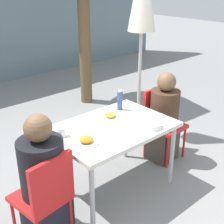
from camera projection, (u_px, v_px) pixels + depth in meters
The scene contains 11 objects.
ground_plane at pixel (112, 187), 3.35m from camera, with size 24.00×24.00×0.00m, color gray.
dining_table at pixel (112, 132), 3.08m from camera, with size 1.19×0.83×0.74m.
chair_left at pixel (46, 193), 2.48m from camera, with size 0.45×0.45×0.86m.
person_left at pixel (44, 183), 2.55m from camera, with size 0.37×0.37×1.15m.
chair_right at pixel (161, 118), 3.77m from camera, with size 0.42×0.42×0.86m.
person_right at pixel (164, 120), 3.68m from camera, with size 0.34×0.34×1.10m.
plate_0 at pixel (86, 141), 2.73m from camera, with size 0.22×0.22×0.06m.
plate_1 at pixel (110, 116), 3.21m from camera, with size 0.21×0.21×0.06m.
bottle at pixel (120, 100), 3.38m from camera, with size 0.06×0.06×0.22m.
drinking_cup at pixel (62, 132), 2.85m from camera, with size 0.08×0.08×0.08m.
salad_bowl at pixel (152, 125), 3.02m from camera, with size 0.19×0.19×0.05m.
Camera 1 is at (-1.81, -2.05, 2.11)m, focal length 50.00 mm.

